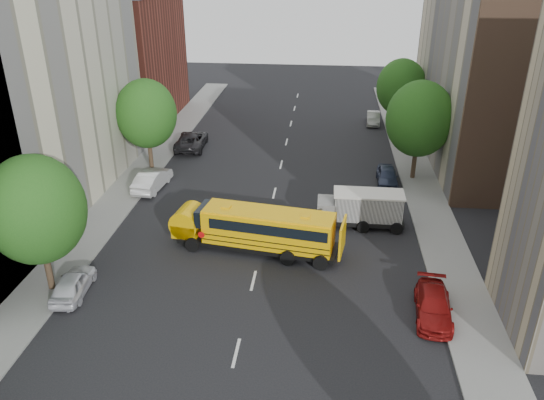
% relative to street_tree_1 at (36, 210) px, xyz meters
% --- Properties ---
extents(ground, '(120.00, 120.00, 0.00)m').
position_rel_street_tree_1_xyz_m(ground, '(11.00, 4.00, -4.95)').
color(ground, black).
rests_on(ground, ground).
extents(sidewalk_left, '(3.00, 80.00, 0.12)m').
position_rel_street_tree_1_xyz_m(sidewalk_left, '(-0.50, 9.00, -4.89)').
color(sidewalk_left, slate).
rests_on(sidewalk_left, ground).
extents(sidewalk_right, '(3.00, 80.00, 0.12)m').
position_rel_street_tree_1_xyz_m(sidewalk_right, '(22.50, 9.00, -4.89)').
color(sidewalk_right, slate).
rests_on(sidewalk_right, ground).
extents(lane_markings, '(0.15, 64.00, 0.01)m').
position_rel_street_tree_1_xyz_m(lane_markings, '(11.00, 14.00, -4.95)').
color(lane_markings, silver).
rests_on(lane_markings, ground).
extents(building_left_redbrick, '(10.00, 15.00, 13.00)m').
position_rel_street_tree_1_xyz_m(building_left_redbrick, '(-7.00, 32.00, 1.55)').
color(building_left_redbrick, maroon).
rests_on(building_left_redbrick, ground).
extents(building_right_far, '(10.00, 22.00, 18.00)m').
position_rel_street_tree_1_xyz_m(building_right_far, '(29.00, 24.00, 4.05)').
color(building_right_far, beige).
rests_on(building_right_far, ground).
extents(street_tree_1, '(5.12, 5.12, 7.90)m').
position_rel_street_tree_1_xyz_m(street_tree_1, '(0.00, 0.00, 0.00)').
color(street_tree_1, '#38281C').
rests_on(street_tree_1, ground).
extents(street_tree_2, '(4.99, 4.99, 7.71)m').
position_rel_street_tree_1_xyz_m(street_tree_2, '(0.00, 18.00, -0.12)').
color(street_tree_2, '#38281C').
rests_on(street_tree_2, ground).
extents(street_tree_4, '(5.25, 5.25, 8.10)m').
position_rel_street_tree_1_xyz_m(street_tree_4, '(22.00, 18.00, 0.12)').
color(street_tree_4, '#38281C').
rests_on(street_tree_4, ground).
extents(street_tree_5, '(4.86, 4.86, 7.51)m').
position_rel_street_tree_1_xyz_m(street_tree_5, '(22.00, 30.00, -0.25)').
color(street_tree_5, '#38281C').
rests_on(street_tree_5, ground).
extents(school_bus, '(10.20, 3.78, 2.81)m').
position_rel_street_tree_1_xyz_m(school_bus, '(10.72, 5.47, -3.38)').
color(school_bus, black).
rests_on(school_bus, ground).
extents(safari_truck, '(5.83, 2.20, 2.48)m').
position_rel_street_tree_1_xyz_m(safari_truck, '(17.35, 9.38, -3.64)').
color(safari_truck, black).
rests_on(safari_truck, ground).
extents(parked_car_0, '(1.85, 3.98, 1.32)m').
position_rel_street_tree_1_xyz_m(parked_car_0, '(1.40, -0.27, -4.29)').
color(parked_car_0, silver).
rests_on(parked_car_0, ground).
extents(parked_car_1, '(2.09, 4.80, 1.53)m').
position_rel_street_tree_1_xyz_m(parked_car_1, '(1.40, 13.87, -4.18)').
color(parked_car_1, silver).
rests_on(parked_car_1, ground).
extents(parked_car_2, '(2.89, 5.68, 1.54)m').
position_rel_street_tree_1_xyz_m(parked_car_2, '(2.20, 23.40, -4.18)').
color(parked_car_2, black).
rests_on(parked_car_2, ground).
extents(parked_car_3, '(2.17, 4.52, 1.27)m').
position_rel_street_tree_1_xyz_m(parked_car_3, '(20.60, -0.20, -4.32)').
color(parked_car_3, maroon).
rests_on(parked_car_3, ground).
extents(parked_car_4, '(1.67, 4.01, 1.35)m').
position_rel_street_tree_1_xyz_m(parked_car_4, '(19.80, 16.76, -4.27)').
color(parked_car_4, '#2D354E').
rests_on(parked_car_4, ground).
extents(parked_car_5, '(1.57, 3.93, 1.27)m').
position_rel_street_tree_1_xyz_m(parked_car_5, '(19.80, 32.87, -4.32)').
color(parked_car_5, gray).
rests_on(parked_car_5, ground).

